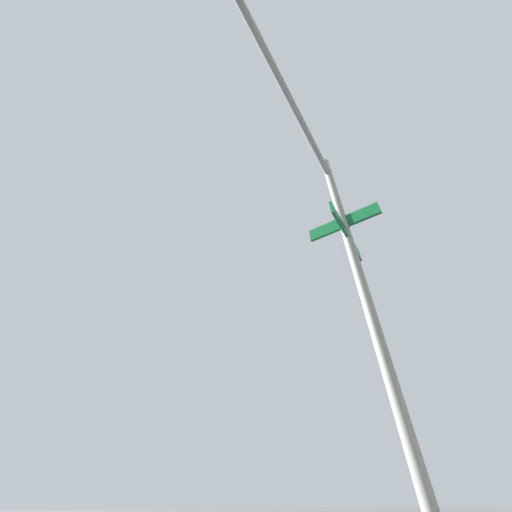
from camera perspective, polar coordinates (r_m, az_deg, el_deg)
name	(u,v)px	position (r m, az deg, el deg)	size (l,w,h in m)	color
traffic_signal_near	(299,145)	(3.18, 8.76, 21.48)	(3.05, 2.53, 5.74)	slate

